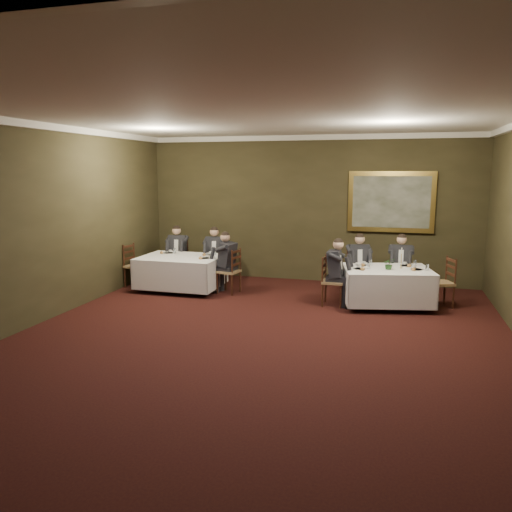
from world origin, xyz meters
The scene contains 26 objects.
ground centered at (0.00, 0.00, 0.00)m, with size 10.00×10.00×0.00m, color black.
ceiling centered at (0.00, 0.00, 3.50)m, with size 8.00×10.00×0.10m, color silver.
back_wall centered at (0.00, 5.00, 1.75)m, with size 8.00×0.10×3.50m, color #312B18.
left_wall centered at (-4.00, 0.00, 1.75)m, with size 0.10×10.00×3.50m, color #312B18.
crown_molding centered at (0.00, 0.00, 3.44)m, with size 8.00×10.00×0.12m.
table_main centered at (1.91, 3.03, 0.45)m, with size 1.92×1.61×0.67m.
table_second centered at (-2.60, 3.22, 0.45)m, with size 1.82×1.39×0.67m.
chair_main_backleft centered at (1.29, 3.78, 0.28)m, with size 0.55×0.54×1.00m.
diner_main_backleft centered at (1.29, 3.77, 0.51)m, with size 0.53×0.58×1.35m.
chair_main_backright centered at (2.18, 3.97, 0.28)m, with size 0.45×0.43×1.00m.
diner_main_backright centered at (2.18, 3.96, 0.51)m, with size 0.43×0.49×1.35m.
chair_main_endleft centered at (0.87, 2.81, 0.28)m, with size 0.43×0.45×1.00m.
diner_main_endleft centered at (0.88, 2.81, 0.51)m, with size 0.49×0.43×1.35m.
chair_main_endright centered at (2.96, 3.25, 0.28)m, with size 0.55×0.56×1.00m.
chair_sec_backleft centered at (-3.09, 4.16, 0.28)m, with size 0.49×0.48×1.00m.
diner_sec_backleft centered at (-3.08, 4.15, 0.51)m, with size 0.46×0.53×1.35m.
chair_sec_backright centered at (-2.11, 4.15, 0.28)m, with size 0.49×0.47×1.00m.
diner_sec_backright centered at (-2.11, 4.14, 0.51)m, with size 0.46×0.53×1.35m.
chair_sec_endright centered at (-1.45, 3.22, 0.28)m, with size 0.49×0.51×1.00m.
diner_sec_endright centered at (-1.46, 3.22, 0.51)m, with size 0.54×0.48×1.35m.
chair_sec_endleft centered at (-3.75, 3.23, 0.28)m, with size 0.48×0.50×1.00m.
centerpiece centered at (1.94, 2.94, 0.89)m, with size 0.22×0.19×0.24m, color #2D5926.
candlestick centered at (2.17, 3.15, 0.92)m, with size 0.06×0.06×0.43m.
place_setting_table_main centered at (1.45, 3.31, 0.80)m, with size 0.33×0.31×0.14m.
place_setting_table_second centered at (-3.03, 3.63, 0.80)m, with size 0.33×0.31×0.14m.
painting centered at (1.91, 4.94, 1.96)m, with size 1.94×0.09×1.40m.
Camera 1 is at (1.99, -6.99, 2.69)m, focal length 35.00 mm.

